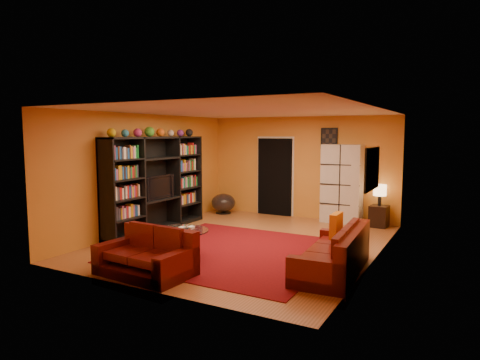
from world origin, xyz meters
The scene contains 20 objects.
floor centered at (0.00, 0.00, 0.00)m, with size 6.00×6.00×0.00m, color brown.
ceiling centered at (0.00, 0.00, 2.60)m, with size 6.00×6.00×0.00m, color white.
wall_back centered at (0.00, 3.00, 1.30)m, with size 6.00×6.00×0.00m, color orange.
wall_front centered at (0.00, -3.00, 1.30)m, with size 6.00×6.00×0.00m, color orange.
wall_left centered at (-2.50, 0.00, 1.30)m, with size 6.00×6.00×0.00m, color orange.
wall_right centered at (2.50, 0.00, 1.30)m, with size 6.00×6.00×0.00m, color orange.
rug centered at (0.10, -0.70, 0.01)m, with size 3.60×3.60×0.01m, color #56090F.
doorway centered at (-0.70, 2.96, 1.02)m, with size 0.95×0.10×2.04m, color black.
wall_art_right centered at (2.48, -0.30, 1.60)m, with size 0.03×1.00×0.70m, color black.
wall_art_back centered at (0.75, 2.98, 2.05)m, with size 0.42×0.03×0.52m, color black.
entertainment_unit centered at (-2.27, 0.00, 1.05)m, with size 0.45×3.00×2.10m, color black.
tv centered at (-2.23, -0.03, 0.99)m, with size 0.12×0.93×0.53m, color black.
sofa centered at (2.13, -0.98, 0.29)m, with size 0.97×2.09×0.85m.
loveseat centered at (-0.43, -2.42, 0.29)m, with size 1.50×0.96×0.85m.
throw_pillow centered at (1.95, -0.44, 0.63)m, with size 0.12×0.42×0.42m, color orange.
coffee_table centered at (-0.51, -1.49, 0.44)m, with size 0.97×0.97×0.48m.
storage_cabinet centered at (1.15, 2.80, 0.95)m, with size 0.95×0.42×1.91m, color beige.
bowl_chair centered at (-2.00, 2.45, 0.29)m, with size 0.65×0.65×0.54m.
side_table centered at (2.05, 2.75, 0.25)m, with size 0.40×0.40×0.50m, color black.
table_lamp centered at (2.05, 2.75, 0.85)m, with size 0.30×0.30×0.49m.
Camera 1 is at (3.92, -7.41, 2.17)m, focal length 32.00 mm.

